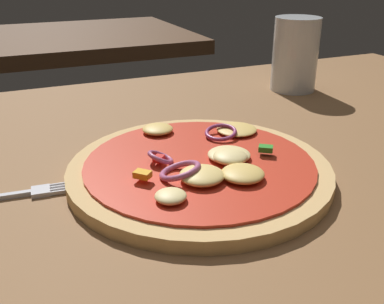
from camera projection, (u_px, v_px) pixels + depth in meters
dining_table at (154, 208)px, 0.46m from camera, size 1.42×0.88×0.04m
pizza at (200, 168)px, 0.48m from camera, size 0.28×0.28×0.03m
beer_glass at (295, 59)px, 0.76m from camera, size 0.08×0.08×0.12m
background_table at (84, 39)px, 1.37m from camera, size 0.63×0.55×0.04m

